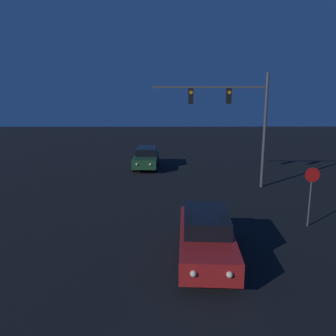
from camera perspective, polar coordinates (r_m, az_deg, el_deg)
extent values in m
cube|color=#B21E1E|center=(11.47, 6.63, -12.21)|extent=(2.05, 4.84, 0.70)
cube|color=black|center=(11.45, 6.63, -8.89)|extent=(1.65, 2.55, 0.54)
cylinder|color=black|center=(10.41, 11.77, -17.23)|extent=(0.23, 0.66, 0.65)
cylinder|color=black|center=(10.29, 2.36, -17.33)|extent=(0.23, 0.66, 0.65)
cylinder|color=black|center=(13.03, 9.83, -10.92)|extent=(0.23, 0.66, 0.65)
cylinder|color=black|center=(12.93, 2.52, -10.92)|extent=(0.23, 0.66, 0.65)
sphere|color=#F9EFC6|center=(9.37, 10.69, -17.80)|extent=(0.18, 0.18, 0.18)
sphere|color=#F9EFC6|center=(9.29, 4.43, -17.88)|extent=(0.18, 0.18, 0.18)
cube|color=#1E4728|center=(25.74, -3.78, 1.53)|extent=(1.89, 4.78, 0.70)
cube|color=black|center=(25.87, -3.76, 2.98)|extent=(1.56, 2.50, 0.54)
cylinder|color=black|center=(24.31, -2.15, 0.09)|extent=(0.21, 0.65, 0.65)
cylinder|color=black|center=(24.46, -5.95, 0.10)|extent=(0.21, 0.65, 0.65)
cylinder|color=black|center=(27.19, -1.81, 1.38)|extent=(0.21, 0.65, 0.65)
cylinder|color=black|center=(27.32, -5.22, 1.38)|extent=(0.21, 0.65, 0.65)
sphere|color=#F9EFC6|center=(23.35, -3.08, 0.63)|extent=(0.18, 0.18, 0.18)
sphere|color=#F9EFC6|center=(23.44, -5.45, 0.63)|extent=(0.18, 0.18, 0.18)
cylinder|color=#4C4C51|center=(20.48, 16.45, 6.09)|extent=(0.18, 0.18, 6.82)
cube|color=#4C4C51|center=(19.69, 7.33, 13.81)|extent=(6.66, 0.12, 0.12)
cube|color=black|center=(19.85, 10.54, 12.22)|extent=(0.28, 0.28, 0.90)
cylinder|color=orange|center=(19.71, 10.65, 12.81)|extent=(0.20, 0.02, 0.20)
cube|color=black|center=(19.56, 3.99, 12.40)|extent=(0.28, 0.28, 0.90)
cylinder|color=orange|center=(19.41, 4.04, 13.00)|extent=(0.20, 0.02, 0.20)
cylinder|color=#4C4C51|center=(15.05, 23.50, -4.73)|extent=(0.07, 0.07, 2.57)
cylinder|color=red|center=(14.80, 23.85, -1.11)|extent=(0.61, 0.03, 0.61)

